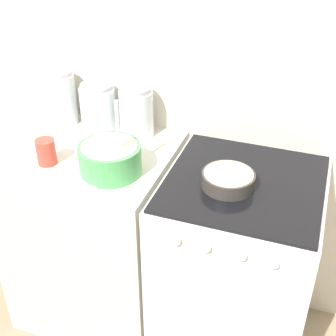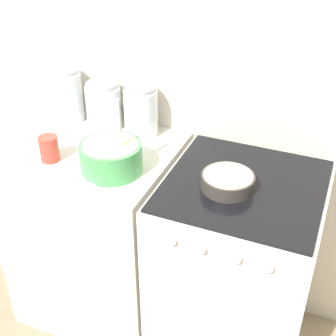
{
  "view_description": "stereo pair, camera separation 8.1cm",
  "coord_description": "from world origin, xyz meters",
  "px_view_note": "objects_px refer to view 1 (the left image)",
  "views": [
    {
      "loc": [
        0.55,
        -1.2,
        1.96
      ],
      "look_at": [
        0.04,
        0.23,
        0.98
      ],
      "focal_mm": 50.0,
      "sensor_mm": 36.0,
      "label": 1
    },
    {
      "loc": [
        0.63,
        -1.17,
        1.96
      ],
      "look_at": [
        0.04,
        0.23,
        0.98
      ],
      "focal_mm": 50.0,
      "sensor_mm": 36.0,
      "label": 2
    }
  ],
  "objects_px": {
    "stove": "(235,268)",
    "mixing_bowl": "(110,157)",
    "tin_can": "(46,152)",
    "storage_jar_right": "(137,115)",
    "storage_jar_middle": "(98,110)",
    "storage_jar_left": "(61,101)",
    "baking_pan": "(228,179)"
  },
  "relations": [
    {
      "from": "stove",
      "to": "mixing_bowl",
      "type": "height_order",
      "value": "mixing_bowl"
    },
    {
      "from": "stove",
      "to": "tin_can",
      "type": "xyz_separation_m",
      "value": [
        -0.8,
        -0.14,
        0.52
      ]
    },
    {
      "from": "storage_jar_right",
      "to": "mixing_bowl",
      "type": "bearing_deg",
      "value": -85.89
    },
    {
      "from": "storage_jar_right",
      "to": "tin_can",
      "type": "relative_size",
      "value": 2.13
    },
    {
      "from": "storage_jar_right",
      "to": "tin_can",
      "type": "height_order",
      "value": "storage_jar_right"
    },
    {
      "from": "storage_jar_middle",
      "to": "tin_can",
      "type": "xyz_separation_m",
      "value": [
        -0.06,
        -0.36,
        -0.04
      ]
    },
    {
      "from": "stove",
      "to": "mixing_bowl",
      "type": "distance_m",
      "value": 0.75
    },
    {
      "from": "storage_jar_left",
      "to": "tin_can",
      "type": "relative_size",
      "value": 2.36
    },
    {
      "from": "stove",
      "to": "tin_can",
      "type": "bearing_deg",
      "value": -170.04
    },
    {
      "from": "storage_jar_right",
      "to": "tin_can",
      "type": "distance_m",
      "value": 0.44
    },
    {
      "from": "storage_jar_left",
      "to": "baking_pan",
      "type": "bearing_deg",
      "value": -17.06
    },
    {
      "from": "storage_jar_right",
      "to": "tin_can",
      "type": "xyz_separation_m",
      "value": [
        -0.25,
        -0.36,
        -0.04
      ]
    },
    {
      "from": "storage_jar_middle",
      "to": "tin_can",
      "type": "distance_m",
      "value": 0.36
    },
    {
      "from": "mixing_bowl",
      "to": "baking_pan",
      "type": "relative_size",
      "value": 1.56
    },
    {
      "from": "storage_jar_right",
      "to": "storage_jar_left",
      "type": "bearing_deg",
      "value": 180.0
    },
    {
      "from": "tin_can",
      "to": "storage_jar_right",
      "type": "bearing_deg",
      "value": 54.69
    },
    {
      "from": "mixing_bowl",
      "to": "storage_jar_right",
      "type": "relative_size",
      "value": 1.38
    },
    {
      "from": "stove",
      "to": "baking_pan",
      "type": "distance_m",
      "value": 0.5
    },
    {
      "from": "baking_pan",
      "to": "storage_jar_left",
      "type": "relative_size",
      "value": 0.8
    },
    {
      "from": "tin_can",
      "to": "stove",
      "type": "bearing_deg",
      "value": 9.96
    },
    {
      "from": "storage_jar_left",
      "to": "storage_jar_right",
      "type": "height_order",
      "value": "storage_jar_left"
    },
    {
      "from": "stove",
      "to": "storage_jar_right",
      "type": "bearing_deg",
      "value": 158.35
    },
    {
      "from": "stove",
      "to": "storage_jar_left",
      "type": "bearing_deg",
      "value": 166.89
    },
    {
      "from": "stove",
      "to": "storage_jar_right",
      "type": "distance_m",
      "value": 0.81
    },
    {
      "from": "storage_jar_left",
      "to": "storage_jar_middle",
      "type": "distance_m",
      "value": 0.19
    },
    {
      "from": "mixing_bowl",
      "to": "storage_jar_right",
      "type": "xyz_separation_m",
      "value": [
        -0.02,
        0.33,
        0.03
      ]
    },
    {
      "from": "baking_pan",
      "to": "storage_jar_middle",
      "type": "relative_size",
      "value": 0.94
    },
    {
      "from": "stove",
      "to": "baking_pan",
      "type": "height_order",
      "value": "baking_pan"
    },
    {
      "from": "storage_jar_left",
      "to": "storage_jar_right",
      "type": "bearing_deg",
      "value": 0.0
    },
    {
      "from": "storage_jar_left",
      "to": "tin_can",
      "type": "height_order",
      "value": "storage_jar_left"
    },
    {
      "from": "mixing_bowl",
      "to": "tin_can",
      "type": "xyz_separation_m",
      "value": [
        -0.28,
        -0.03,
        -0.01
      ]
    },
    {
      "from": "stove",
      "to": "storage_jar_middle",
      "type": "xyz_separation_m",
      "value": [
        -0.74,
        0.22,
        0.56
      ]
    }
  ]
}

